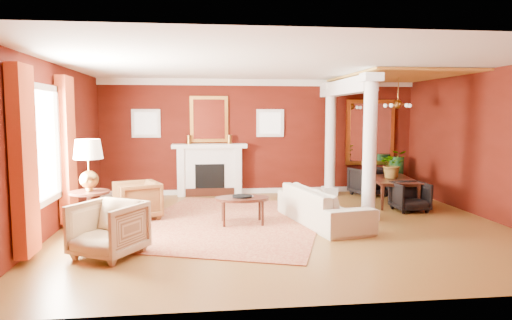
{
  "coord_description": "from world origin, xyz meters",
  "views": [
    {
      "loc": [
        -1.47,
        -8.06,
        2.04
      ],
      "look_at": [
        -0.45,
        0.6,
        1.15
      ],
      "focal_mm": 32.0,
      "sensor_mm": 36.0,
      "label": 1
    }
  ],
  "objects": [
    {
      "name": "ground",
      "position": [
        0.0,
        0.0,
        0.0
      ],
      "size": [
        8.0,
        8.0,
        0.0
      ],
      "primitive_type": "plane",
      "color": "brown",
      "rests_on": "ground"
    },
    {
      "name": "room_shell",
      "position": [
        0.0,
        0.0,
        2.02
      ],
      "size": [
        8.04,
        7.04,
        2.92
      ],
      "color": "#54140B",
      "rests_on": "ground"
    },
    {
      "name": "fireplace",
      "position": [
        -1.3,
        3.32,
        0.65
      ],
      "size": [
        1.85,
        0.42,
        1.29
      ],
      "color": "white",
      "rests_on": "ground"
    },
    {
      "name": "overmantel_mirror",
      "position": [
        -1.3,
        3.45,
        1.9
      ],
      "size": [
        0.95,
        0.07,
        1.15
      ],
      "color": "gold",
      "rests_on": "fireplace"
    },
    {
      "name": "flank_window_left",
      "position": [
        -2.85,
        3.46,
        1.8
      ],
      "size": [
        0.7,
        0.07,
        0.7
      ],
      "color": "white",
      "rests_on": "room_shell"
    },
    {
      "name": "flank_window_right",
      "position": [
        0.25,
        3.46,
        1.8
      ],
      "size": [
        0.7,
        0.07,
        0.7
      ],
      "color": "white",
      "rests_on": "room_shell"
    },
    {
      "name": "left_window",
      "position": [
        -3.89,
        -0.6,
        1.42
      ],
      "size": [
        0.21,
        2.55,
        2.6
      ],
      "color": "white",
      "rests_on": "room_shell"
    },
    {
      "name": "column_front",
      "position": [
        1.7,
        0.3,
        1.43
      ],
      "size": [
        0.36,
        0.36,
        2.8
      ],
      "color": "white",
      "rests_on": "ground"
    },
    {
      "name": "column_back",
      "position": [
        1.7,
        3.0,
        1.43
      ],
      "size": [
        0.36,
        0.36,
        2.8
      ],
      "color": "white",
      "rests_on": "ground"
    },
    {
      "name": "header_beam",
      "position": [
        1.7,
        1.9,
        2.62
      ],
      "size": [
        0.3,
        3.2,
        0.32
      ],
      "primitive_type": "cube",
      "color": "white",
      "rests_on": "column_front"
    },
    {
      "name": "amber_ceiling",
      "position": [
        2.85,
        1.75,
        2.87
      ],
      "size": [
        2.3,
        3.4,
        0.04
      ],
      "primitive_type": "cube",
      "color": "gold",
      "rests_on": "room_shell"
    },
    {
      "name": "dining_mirror",
      "position": [
        2.9,
        3.45,
        1.55
      ],
      "size": [
        1.3,
        0.07,
        1.7
      ],
      "color": "gold",
      "rests_on": "room_shell"
    },
    {
      "name": "chandelier",
      "position": [
        2.9,
        1.8,
        2.25
      ],
      "size": [
        0.6,
        0.62,
        0.75
      ],
      "color": "#A57934",
      "rests_on": "room_shell"
    },
    {
      "name": "crown_trim",
      "position": [
        0.0,
        3.46,
        2.82
      ],
      "size": [
        8.0,
        0.08,
        0.16
      ],
      "primitive_type": "cube",
      "color": "white",
      "rests_on": "room_shell"
    },
    {
      "name": "base_trim",
      "position": [
        0.0,
        3.46,
        0.06
      ],
      "size": [
        8.0,
        0.08,
        0.12
      ],
      "primitive_type": "cube",
      "color": "white",
      "rests_on": "ground"
    },
    {
      "name": "rug",
      "position": [
        -0.97,
        0.36,
        0.01
      ],
      "size": [
        4.56,
        5.25,
        0.02
      ],
      "primitive_type": "cube",
      "rotation": [
        0.0,
        0.0,
        -0.33
      ],
      "color": "maroon",
      "rests_on": "ground"
    },
    {
      "name": "sofa",
      "position": [
        0.74,
        0.08,
        0.45
      ],
      "size": [
        1.13,
        2.39,
        0.9
      ],
      "primitive_type": "imported",
      "rotation": [
        0.0,
        0.0,
        1.78
      ],
      "color": "beige",
      "rests_on": "ground"
    },
    {
      "name": "armchair_leopard",
      "position": [
        -2.74,
        0.82,
        0.41
      ],
      "size": [
        0.98,
        1.01,
        0.81
      ],
      "primitive_type": "imported",
      "rotation": [
        0.0,
        0.0,
        -1.19
      ],
      "color": "black",
      "rests_on": "ground"
    },
    {
      "name": "armchair_stripe",
      "position": [
        -2.82,
        -1.5,
        0.44
      ],
      "size": [
        1.14,
        1.12,
        0.87
      ],
      "primitive_type": "imported",
      "rotation": [
        0.0,
        0.0,
        -0.53
      ],
      "color": "tan",
      "rests_on": "ground"
    },
    {
      "name": "coffee_table",
      "position": [
        -0.76,
        0.19,
        0.46
      ],
      "size": [
        1.0,
        1.0,
        0.5
      ],
      "rotation": [
        0.0,
        0.0,
        -0.16
      ],
      "color": "black",
      "rests_on": "ground"
    },
    {
      "name": "coffee_book",
      "position": [
        -0.72,
        0.23,
        0.61
      ],
      "size": [
        0.15,
        0.09,
        0.22
      ],
      "primitive_type": "imported",
      "rotation": [
        0.0,
        0.0,
        0.49
      ],
      "color": "black",
      "rests_on": "coffee_table"
    },
    {
      "name": "side_table",
      "position": [
        -3.35,
        -0.3,
        1.11
      ],
      "size": [
        0.65,
        0.65,
        1.62
      ],
      "rotation": [
        0.0,
        0.0,
        -0.43
      ],
      "color": "black",
      "rests_on": "ground"
    },
    {
      "name": "dining_table",
      "position": [
        2.81,
        1.74,
        0.46
      ],
      "size": [
        0.81,
        1.73,
        0.93
      ],
      "primitive_type": "imported",
      "rotation": [
        0.0,
        0.0,
        1.43
      ],
      "color": "black",
      "rests_on": "ground"
    },
    {
      "name": "dining_chair_near",
      "position": [
        2.83,
        0.91,
        0.34
      ],
      "size": [
        0.68,
        0.64,
        0.68
      ],
      "primitive_type": "imported",
      "rotation": [
        0.0,
        0.0,
        0.03
      ],
      "color": "black",
      "rests_on": "ground"
    },
    {
      "name": "dining_chair_far",
      "position": [
        2.63,
        2.79,
        0.39
      ],
      "size": [
        0.95,
        0.92,
        0.79
      ],
      "primitive_type": "imported",
      "rotation": [
        0.0,
        0.0,
        3.45
      ],
      "color": "black",
      "rests_on": "ground"
    },
    {
      "name": "green_urn",
      "position": [
        3.44,
        3.0,
        0.38
      ],
      "size": [
        0.4,
        0.4,
        0.96
      ],
      "color": "#143E1A",
      "rests_on": "ground"
    },
    {
      "name": "potted_plant",
      "position": [
        2.79,
        1.73,
        1.18
      ],
      "size": [
        0.67,
        0.72,
        0.5
      ],
      "primitive_type": "imported",
      "rotation": [
        0.0,
        0.0,
        -0.16
      ],
      "color": "#26591E",
      "rests_on": "dining_table"
    }
  ]
}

